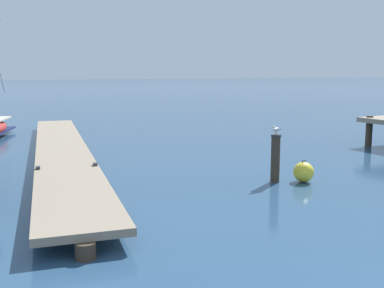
% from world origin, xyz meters
% --- Properties ---
extents(floating_dock, '(3.06, 19.42, 0.53)m').
position_xyz_m(floating_dock, '(-4.13, 14.92, 0.36)').
color(floating_dock, gray).
rests_on(floating_dock, ground).
extents(mooring_piling, '(0.30, 0.30, 1.40)m').
position_xyz_m(mooring_piling, '(1.23, 8.89, 0.74)').
color(mooring_piling, '#3D3023').
rests_on(mooring_piling, ground).
extents(perched_seagull, '(0.37, 0.23, 0.27)m').
position_xyz_m(perched_seagull, '(1.24, 8.90, 1.55)').
color(perched_seagull, gold).
rests_on(perched_seagull, mooring_piling).
extents(mooring_buoy, '(0.59, 0.59, 0.67)m').
position_xyz_m(mooring_buoy, '(2.01, 8.59, 0.30)').
color(mooring_buoy, yellow).
rests_on(mooring_buoy, ground).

